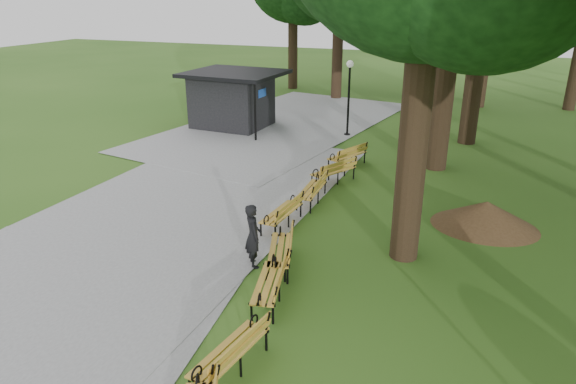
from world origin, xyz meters
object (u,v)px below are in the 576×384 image
at_px(lamp_post, 349,83).
at_px(bench_3, 280,250).
at_px(kiosk, 232,99).
at_px(bench_2, 269,283).
at_px(dirt_mound, 486,214).
at_px(bench_1, 230,352).
at_px(bench_4, 282,213).
at_px(bench_5, 312,190).
at_px(person, 253,236).
at_px(bench_6, 333,171).
at_px(bench_7, 347,156).

relative_size(lamp_post, bench_3, 1.80).
bearing_deg(kiosk, lamp_post, 6.85).
bearing_deg(bench_2, dirt_mound, 130.36).
height_order(bench_1, bench_3, same).
height_order(bench_4, bench_5, same).
xyz_separation_m(person, bench_1, (1.20, -3.63, -0.37)).
height_order(bench_1, bench_6, same).
bearing_deg(lamp_post, bench_5, -82.92).
bearing_deg(person, bench_6, -38.18).
bearing_deg(bench_6, kiosk, -103.13).
bearing_deg(dirt_mound, bench_5, -179.23).
distance_m(bench_2, bench_5, 5.69).
bearing_deg(person, bench_2, 179.94).
distance_m(kiosk, bench_2, 15.66).
height_order(lamp_post, bench_7, lamp_post).
distance_m(bench_4, bench_7, 5.97).
relative_size(kiosk, bench_6, 2.29).
distance_m(lamp_post, bench_5, 8.63).
relative_size(bench_2, bench_5, 1.00).
relative_size(bench_5, bench_7, 1.00).
height_order(bench_4, bench_7, same).
xyz_separation_m(person, kiosk, (-6.72, 12.31, 0.56)).
relative_size(bench_5, bench_6, 1.00).
xyz_separation_m(bench_1, bench_2, (-0.24, 2.34, 0.00)).
height_order(person, bench_2, person).
height_order(bench_5, bench_7, same).
relative_size(person, kiosk, 0.37).
xyz_separation_m(person, lamp_post, (-0.99, 12.65, 1.63)).
bearing_deg(bench_1, bench_6, -164.47).
bearing_deg(bench_7, dirt_mound, 76.66).
relative_size(dirt_mound, bench_6, 1.31).
distance_m(bench_2, bench_4, 3.76).
relative_size(kiosk, bench_3, 2.29).
bearing_deg(dirt_mound, kiosk, 146.45).
relative_size(bench_1, bench_2, 1.00).
distance_m(person, bench_1, 3.84).
bearing_deg(kiosk, bench_6, -37.47).
bearing_deg(bench_6, bench_2, 33.70).
xyz_separation_m(dirt_mound, bench_4, (-5.40, -2.10, 0.05)).
bearing_deg(kiosk, person, -57.88).
relative_size(lamp_post, bench_1, 1.80).
height_order(person, bench_4, person).
bearing_deg(person, bench_7, -37.68).
bearing_deg(bench_4, bench_7, -178.09).
distance_m(dirt_mound, bench_6, 5.41).
distance_m(person, kiosk, 14.04).
bearing_deg(bench_2, bench_7, 172.03).
distance_m(kiosk, bench_6, 9.18).
xyz_separation_m(person, dirt_mound, (5.22, 4.39, -0.42)).
xyz_separation_m(bench_1, bench_3, (-0.59, 3.83, 0.00)).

